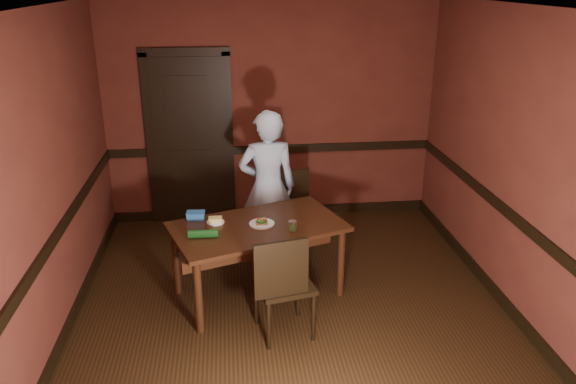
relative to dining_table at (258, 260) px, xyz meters
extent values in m
cube|color=black|center=(0.29, -0.33, -0.37)|extent=(4.00, 4.50, 0.01)
cube|color=silver|center=(0.29, -0.33, 2.33)|extent=(4.00, 4.50, 0.01)
cube|color=#5B251B|center=(0.29, 1.92, 0.98)|extent=(4.00, 0.02, 2.70)
cube|color=#5B251B|center=(0.29, -2.58, 0.98)|extent=(4.00, 0.02, 2.70)
cube|color=#5B251B|center=(-1.71, -0.33, 0.98)|extent=(0.02, 4.50, 2.70)
cube|color=#5B251B|center=(2.29, -0.33, 0.98)|extent=(0.02, 4.50, 2.70)
cube|color=black|center=(0.29, 1.90, 0.53)|extent=(4.00, 0.03, 0.10)
cube|color=black|center=(-1.69, -0.33, 0.53)|extent=(0.03, 4.50, 0.10)
cube|color=black|center=(2.28, -0.33, 0.53)|extent=(0.03, 4.50, 0.10)
cube|color=black|center=(0.29, 1.90, -0.31)|extent=(4.00, 0.03, 0.12)
cube|color=black|center=(-1.69, -0.33, -0.31)|extent=(0.03, 4.50, 0.12)
cube|color=black|center=(2.28, -0.33, -0.31)|extent=(0.03, 4.50, 0.12)
cube|color=black|center=(-0.71, 1.88, 0.66)|extent=(0.85, 0.04, 2.05)
cube|color=black|center=(-1.18, 1.90, 0.66)|extent=(0.10, 0.06, 2.15)
cube|color=black|center=(-0.23, 1.90, 0.66)|extent=(0.10, 0.06, 2.15)
cube|color=black|center=(-0.71, 1.90, 1.73)|extent=(1.05, 0.06, 0.10)
cube|color=#32190C|center=(0.00, 0.00, 0.00)|extent=(1.78, 1.36, 0.74)
imported|color=#ACC9E4|center=(0.15, 0.72, 0.47)|extent=(0.63, 0.44, 1.67)
cylinder|color=white|center=(0.04, 0.00, 0.37)|extent=(0.24, 0.24, 0.01)
cube|color=#A98152|center=(0.04, 0.00, 0.39)|extent=(0.11, 0.10, 0.02)
ellipsoid|color=#368B2C|center=(0.04, 0.00, 0.41)|extent=(0.10, 0.09, 0.02)
cylinder|color=red|center=(0.02, 0.01, 0.43)|extent=(0.04, 0.04, 0.01)
cylinder|color=red|center=(0.07, -0.01, 0.43)|extent=(0.04, 0.04, 0.01)
cylinder|color=#8DAB59|center=(0.01, -0.02, 0.42)|extent=(0.03, 0.03, 0.01)
cylinder|color=#8DAB59|center=(0.06, 0.02, 0.42)|extent=(0.03, 0.03, 0.01)
cylinder|color=#8DAB59|center=(0.04, 0.00, 0.42)|extent=(0.03, 0.03, 0.01)
cylinder|color=#5A8B42|center=(0.31, -0.15, 0.41)|extent=(0.07, 0.07, 0.08)
cylinder|color=#B4B5B0|center=(0.31, -0.15, 0.45)|extent=(0.08, 0.08, 0.01)
cylinder|color=white|center=(-0.39, 0.10, 0.37)|extent=(0.17, 0.17, 0.01)
cube|color=#E8DD73|center=(-0.39, 0.10, 0.40)|extent=(0.13, 0.08, 0.04)
cube|color=blue|center=(-0.58, 0.20, 0.40)|extent=(0.17, 0.12, 0.06)
cube|color=blue|center=(-0.58, 0.20, 0.44)|extent=(0.18, 0.13, 0.01)
cylinder|color=#123C13|center=(-0.49, -0.22, 0.41)|extent=(0.27, 0.08, 0.07)
camera|label=1|loc=(-0.23, -4.79, 2.55)|focal=35.00mm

